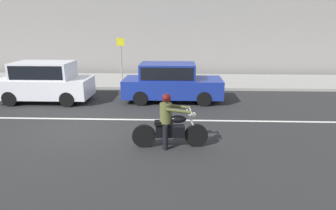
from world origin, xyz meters
name	(u,v)px	position (x,y,z in m)	size (l,w,h in m)	color
ground_plane	(82,128)	(0.00, 0.00, 0.00)	(80.00, 80.00, 0.00)	#292929
sidewalk_slab	(125,81)	(0.00, 8.00, 0.07)	(40.00, 4.40, 0.14)	#99968E
lane_marking_stripe	(89,119)	(-0.03, 0.90, 0.00)	(18.00, 0.14, 0.01)	silver
motorcycle_with_rider_olive	(170,125)	(3.04, -1.43, 0.64)	(2.17, 0.70, 1.57)	black
parked_sedan_cobalt_blue	(171,82)	(2.92, 3.63, 0.88)	(4.40, 1.82, 1.72)	navy
parked_hatchback_white	(45,81)	(-2.69, 3.28, 0.94)	(4.02, 1.76, 1.80)	silver
street_sign_post	(121,54)	(-0.19, 8.05, 1.65)	(0.44, 0.08, 2.49)	gray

